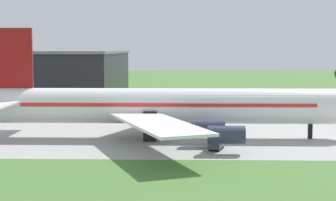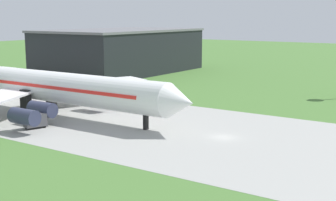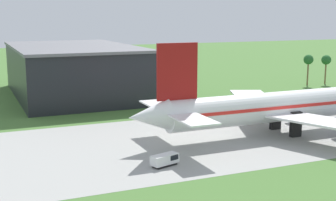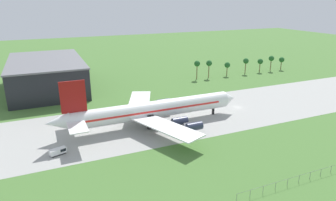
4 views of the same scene
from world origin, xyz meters
TOP-DOWN VIEW (x-y plane):
  - jet_airliner at (-42.45, -2.96)m, footprint 76.42×58.04m
  - catering_van at (-32.82, -13.99)m, footprint 3.13×4.47m
  - terminal_building at (-76.87, 65.27)m, footprint 36.72×61.20m

SIDE VIEW (x-z plane):
  - catering_van at x=-32.82m, z-range 0.10..2.90m
  - jet_airliner at x=-42.45m, z-range -4.24..16.32m
  - terminal_building at x=-76.87m, z-range 0.02..16.13m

